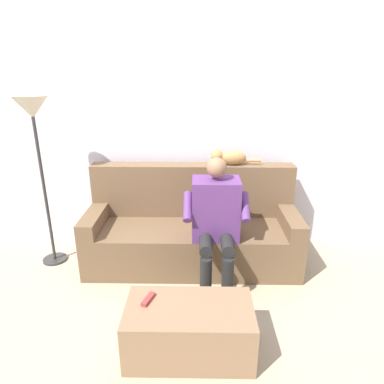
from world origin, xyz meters
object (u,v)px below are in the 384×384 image
at_px(coffee_table, 189,329).
at_px(cat_on_backrest, 229,157).
at_px(floor_lamp, 34,122).
at_px(couch, 192,230).
at_px(remote_red, 148,299).
at_px(person_solo_seated, 216,216).

bearing_deg(coffee_table, cat_on_backrest, -103.97).
xyz_separation_m(coffee_table, floor_lamp, (1.41, -1.18, 1.22)).
distance_m(couch, floor_lamp, 1.77).
height_order(coffee_table, remote_red, remote_red).
height_order(couch, floor_lamp, floor_lamp).
distance_m(coffee_table, person_solo_seated, 1.01).
distance_m(person_solo_seated, cat_on_backrest, 0.71).
bearing_deg(floor_lamp, coffee_table, 140.17).
xyz_separation_m(person_solo_seated, remote_red, (0.50, 0.80, -0.27)).
distance_m(couch, remote_red, 1.20).
distance_m(coffee_table, floor_lamp, 2.21).
relative_size(coffee_table, cat_on_backrest, 1.72).
relative_size(cat_on_backrest, floor_lamp, 0.31).
height_order(coffee_table, person_solo_seated, person_solo_seated).
distance_m(couch, person_solo_seated, 0.52).
bearing_deg(coffee_table, floor_lamp, -39.83).
bearing_deg(person_solo_seated, cat_on_backrest, -104.22).
xyz_separation_m(person_solo_seated, floor_lamp, (1.62, -0.31, 0.76)).
bearing_deg(couch, cat_on_backrest, -148.94).
relative_size(couch, remote_red, 14.29).
height_order(person_solo_seated, floor_lamp, floor_lamp).
height_order(remote_red, floor_lamp, floor_lamp).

